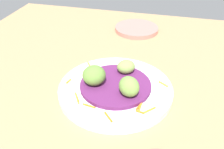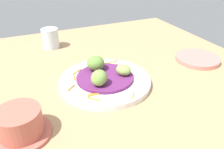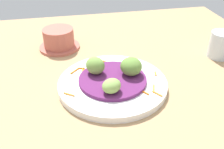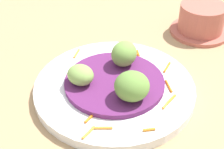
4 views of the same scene
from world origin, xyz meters
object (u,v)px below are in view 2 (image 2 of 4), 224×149
water_glass (50,38)px  guac_scoop_center (99,78)px  guac_scoop_left (96,63)px  terracotta_bowl (20,124)px  guac_scoop_right (123,70)px  side_plate_small (198,59)px  main_plate (106,81)px

water_glass → guac_scoop_center: bearing=-171.1°
guac_scoop_left → water_glass: size_ratio=0.71×
terracotta_bowl → guac_scoop_left: bearing=-53.9°
terracotta_bowl → water_glass: 50.15cm
guac_scoop_left → terracotta_bowl: guac_scoop_left is taller
guac_scoop_right → side_plate_small: 31.74cm
main_plate → guac_scoop_right: (-1.31, -5.09, 3.38)cm
guac_scoop_left → guac_scoop_center: same height
guac_scoop_right → water_glass: (36.53, 14.86, -0.28)cm
guac_scoop_center → side_plate_small: guac_scoop_center is taller
guac_scoop_right → side_plate_small: bearing=-85.8°
guac_scoop_left → guac_scoop_right: bearing=-134.5°
main_plate → terracotta_bowl: (-12.42, 25.41, 2.21)cm
guac_scoop_left → guac_scoop_center: (-8.81, 2.27, -0.03)cm
guac_scoop_right → side_plate_small: size_ratio=0.30×
water_glass → guac_scoop_left: bearing=-164.5°
main_plate → guac_scoop_center: (-3.75, 3.68, 4.01)cm
side_plate_small → guac_scoop_right: bearing=94.2°
side_plate_small → water_glass: water_glass is taller
guac_scoop_right → guac_scoop_left: bearing=45.5°
guac_scoop_left → terracotta_bowl: 29.75cm
guac_scoop_left → guac_scoop_center: 9.10cm
main_plate → terracotta_bowl: bearing=116.0°
main_plate → side_plate_small: (1.00, -36.55, -0.12)cm
guac_scoop_right → terracotta_bowl: 32.48cm
guac_scoop_left → side_plate_small: guac_scoop_left is taller
main_plate → guac_scoop_left: (5.06, 1.41, 4.03)cm
guac_scoop_center → terracotta_bowl: size_ratio=0.39×
main_plate → guac_scoop_left: size_ratio=4.94×
main_plate → water_glass: water_glass is taller
main_plate → terracotta_bowl: size_ratio=2.14×
guac_scoop_left → side_plate_small: 38.40cm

